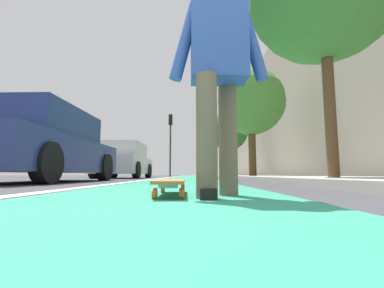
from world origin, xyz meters
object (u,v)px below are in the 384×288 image
skateboard (171,183)px  traffic_light (170,134)px  parked_car_mid (124,161)px  skater_person (218,65)px  street_tree_mid (251,102)px  street_tree_far (229,131)px  parked_car_near (44,147)px

skateboard → traffic_light: traffic_light is taller
skateboard → parked_car_mid: bearing=16.4°
skater_person → street_tree_mid: size_ratio=0.34×
skateboard → street_tree_far: bearing=-9.0°
parked_car_near → street_tree_mid: 8.71m
skateboard → parked_car_near: (3.54, 2.94, 0.63)m
parked_car_near → street_tree_mid: (6.07, -5.68, 2.62)m
skateboard → parked_car_mid: (9.50, 2.79, 0.62)m
skateboard → street_tree_far: street_tree_far is taller
skater_person → traffic_light: (18.24, 1.89, 2.28)m
skateboard → street_tree_mid: size_ratio=0.17×
skater_person → street_tree_mid: bearing=-13.8°
traffic_light → street_tree_far: traffic_light is taller
skateboard → skater_person: size_ratio=0.52×
traffic_light → parked_car_mid: bearing=171.7°
parked_car_mid → street_tree_mid: size_ratio=0.84×
street_tree_mid → street_tree_far: size_ratio=1.04×
skater_person → street_tree_far: (17.34, -2.39, 2.32)m
skater_person → parked_car_near: (3.69, 3.29, -0.21)m
parked_car_mid → street_tree_far: street_tree_far is taller
street_tree_far → parked_car_near: bearing=157.4°
skateboard → street_tree_far: 17.69m
skateboard → traffic_light: bearing=4.9°
skater_person → parked_car_near: size_ratio=0.39×
parked_car_mid → street_tree_far: size_ratio=0.87×
street_tree_mid → street_tree_far: bearing=0.0°
traffic_light → street_tree_mid: bearing=-153.3°
skateboard → street_tree_mid: bearing=-15.9°
parked_car_near → street_tree_mid: bearing=-43.1°
parked_car_near → street_tree_mid: street_tree_mid is taller
street_tree_far → skateboard: bearing=171.0°
traffic_light → skateboard: bearing=-175.1°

